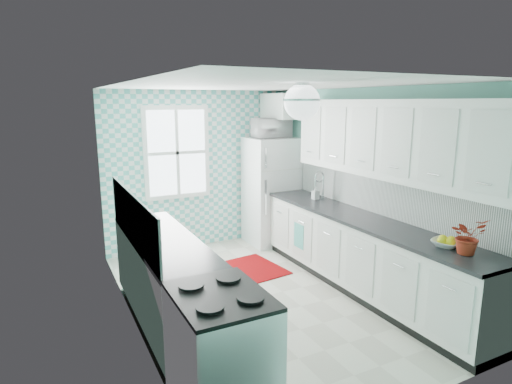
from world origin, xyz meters
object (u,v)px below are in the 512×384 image
microwave (271,128)px  ceiling_light (302,102)px  stove (221,354)px  potted_plant (468,236)px  fridge (271,191)px  fruit_bowl (447,243)px  sink (314,200)px

microwave → ceiling_light: bearing=65.7°
stove → ceiling_light: bearing=38.4°
ceiling_light → microwave: bearing=66.7°
ceiling_light → potted_plant: 1.97m
stove → microwave: (2.31, 3.42, 1.40)m
fridge → microwave: 1.03m
fruit_bowl → potted_plant: bearing=-90.0°
ceiling_light → potted_plant: bearing=-39.7°
fridge → fruit_bowl: size_ratio=6.50×
ceiling_light → microwave: (1.11, 2.58, -0.41)m
fridge → potted_plant: fridge is taller
sink → potted_plant: bearing=-91.1°
ceiling_light → sink: 2.36m
microwave → sink: bearing=93.9°
fruit_bowl → ceiling_light: bearing=147.0°
stove → potted_plant: 2.48m
potted_plant → microwave: size_ratio=0.61×
sink → fruit_bowl: bearing=-91.1°
fridge → stove: fridge is taller
fruit_bowl → microwave: bearing=91.5°
sink → potted_plant: (-0.00, -2.48, 0.18)m
ceiling_light → sink: size_ratio=0.66×
fridge → stove: 4.14m
ceiling_light → stove: bearing=-145.1°
fridge → sink: fridge is taller
ceiling_light → potted_plant: size_ratio=1.02×
sink → potted_plant: sink is taller
potted_plant → microwave: (-0.09, 3.58, 0.80)m
potted_plant → fruit_bowl: bearing=90.0°
fruit_bowl → sink: bearing=89.9°
fruit_bowl → potted_plant: 0.26m
fridge → sink: 1.11m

